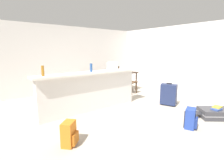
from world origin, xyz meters
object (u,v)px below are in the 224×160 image
bottle_amber (43,71)px  book_stack (217,108)px  dining_chair_far_side (114,76)px  dining_chair_near_partition (129,80)px  dining_table (122,74)px  bottle_blue (91,68)px  backpack_blue (191,119)px  grocery_bag (112,66)px  backpack_orange (69,134)px  bottle_clear (128,64)px  suitcase_flat_charcoal (215,113)px  suitcase_upright_navy (169,94)px

bottle_amber → book_stack: bottle_amber is taller
bottle_amber → dining_chair_far_side: (3.45, 1.81, -0.65)m
bottle_amber → book_stack: 4.09m
dining_chair_far_side → dining_chair_near_partition: bearing=-96.2°
dining_table → bottle_amber: bearing=-159.3°
bottle_blue → book_stack: (2.05, -2.27, -0.91)m
dining_chair_far_side → bottle_blue: bearing=-140.5°
bottle_blue → backpack_blue: (1.06, -2.15, -0.96)m
grocery_bag → backpack_orange: size_ratio=0.62×
bottle_clear → grocery_bag: size_ratio=1.02×
bottle_amber → suitcase_flat_charcoal: (3.24, -2.29, -1.05)m
dining_chair_near_partition → backpack_orange: 3.94m
bottle_blue → dining_chair_far_side: bottle_blue is taller
dining_table → dining_chair_far_side: dining_chair_far_side is taller
bottle_blue → suitcase_upright_navy: (2.03, -0.97, -0.83)m
dining_chair_near_partition → backpack_blue: size_ratio=2.21×
dining_table → backpack_blue: bearing=-108.7°
book_stack → dining_chair_far_side: bearing=87.1°
suitcase_flat_charcoal → book_stack: size_ratio=2.59×
bottle_blue → backpack_orange: bearing=-134.9°
bottle_clear → dining_chair_far_side: bottle_clear is taller
dining_chair_far_side → book_stack: dining_chair_far_side is taller
grocery_bag → suitcase_flat_charcoal: (1.30, -2.30, -1.05)m
suitcase_upright_navy → book_stack: suitcase_upright_navy is taller
bottle_clear → backpack_orange: bearing=-154.3°
suitcase_flat_charcoal → dining_chair_near_partition: bearing=88.2°
grocery_bag → dining_chair_far_side: bearing=50.0°
dining_chair_far_side → suitcase_upright_navy: dining_chair_far_side is taller
dining_chair_far_side → backpack_blue: 4.20m
grocery_bag → book_stack: 2.82m
bottle_blue → suitcase_flat_charcoal: 3.21m
suitcase_flat_charcoal → suitcase_upright_navy: (-0.03, 1.27, 0.22)m
backpack_blue → suitcase_flat_charcoal: bearing=-4.8°
backpack_blue → book_stack: (0.99, -0.12, 0.05)m
grocery_bag → suitcase_flat_charcoal: grocery_bag is taller
bottle_clear → backpack_orange: 2.96m
suitcase_upright_navy → backpack_blue: suitcase_upright_navy is taller
suitcase_flat_charcoal → suitcase_upright_navy: bearing=91.2°
suitcase_flat_charcoal → bottle_amber: bearing=144.8°
suitcase_upright_navy → suitcase_flat_charcoal: bearing=-88.8°
suitcase_upright_navy → dining_table: bearing=84.7°
backpack_orange → backpack_blue: (2.27, -0.94, 0.00)m
bottle_amber → suitcase_flat_charcoal: 4.11m
bottle_blue → suitcase_flat_charcoal: bearing=-47.4°
bottle_clear → dining_table: (0.94, 1.35, -0.53)m
grocery_bag → suitcase_flat_charcoal: size_ratio=0.31×
bottle_amber → dining_chair_near_partition: size_ratio=0.25×
bottle_clear → backpack_blue: bottle_clear is taller
dining_table → suitcase_flat_charcoal: dining_table is taller
dining_table → dining_chair_near_partition: dining_chair_near_partition is taller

